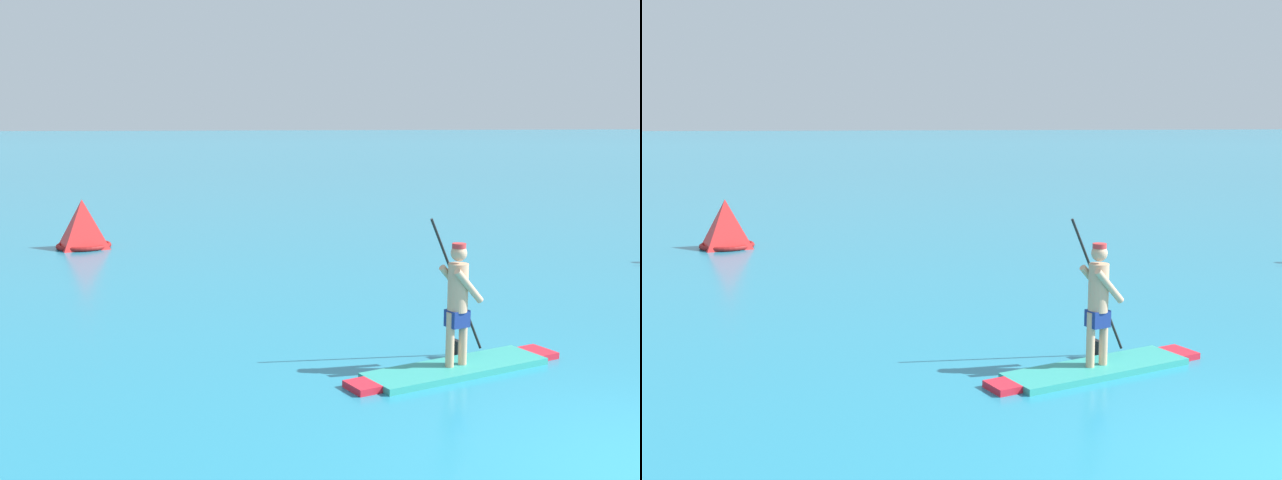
# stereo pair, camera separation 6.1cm
# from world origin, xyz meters

# --- Properties ---
(paddleboarder_mid_center) EXTENTS (3.17, 1.48, 2.02)m
(paddleboarder_mid_center) POSITION_xyz_m (-1.08, 3.48, 0.37)
(paddleboarder_mid_center) COLOR teal
(paddleboarder_mid_center) RESTS_ON ground
(race_marker_buoy) EXTENTS (1.54, 1.54, 1.24)m
(race_marker_buoy) POSITION_xyz_m (-6.89, 14.67, 0.55)
(race_marker_buoy) COLOR red
(race_marker_buoy) RESTS_ON ground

